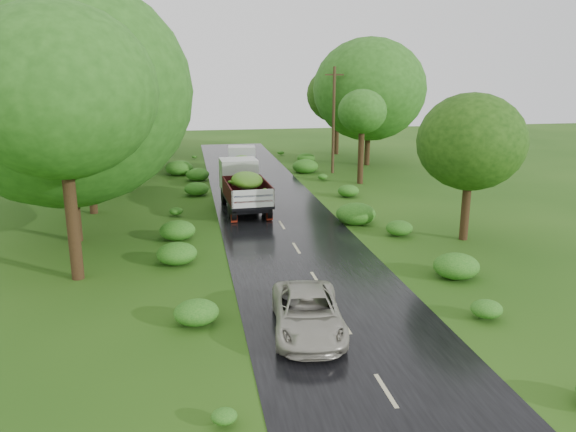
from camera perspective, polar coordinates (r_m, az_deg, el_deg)
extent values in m
plane|color=#1D460F|center=(18.69, 5.67, -10.84)|extent=(120.00, 120.00, 0.00)
cube|color=black|center=(23.15, 2.29, -5.57)|extent=(6.50, 80.00, 0.02)
cube|color=#BFB78C|center=(15.35, 9.91, -17.05)|extent=(0.12, 1.60, 0.00)
cube|color=#BFB78C|center=(18.68, 5.67, -10.78)|extent=(0.12, 1.60, 0.00)
cube|color=#BFB78C|center=(22.23, 2.85, -6.42)|extent=(0.12, 1.60, 0.00)
cube|color=#BFB78C|center=(25.91, 0.86, -3.27)|extent=(0.12, 1.60, 0.00)
cube|color=#BFB78C|center=(29.68, -0.63, -0.91)|extent=(0.12, 1.60, 0.00)
cube|color=#BFB78C|center=(33.50, -1.78, 0.92)|extent=(0.12, 1.60, 0.00)
cube|color=#BFB78C|center=(37.36, -2.69, 2.37)|extent=(0.12, 1.60, 0.00)
cube|color=#BFB78C|center=(41.24, -3.44, 3.55)|extent=(0.12, 1.60, 0.00)
cube|color=#BFB78C|center=(45.15, -4.05, 4.52)|extent=(0.12, 1.60, 0.00)
cube|color=#BFB78C|center=(49.07, -4.57, 5.34)|extent=(0.12, 1.60, 0.00)
cube|color=#BFB78C|center=(53.00, -5.01, 6.04)|extent=(0.12, 1.60, 0.00)
cube|color=#BFB78C|center=(56.94, -5.40, 6.64)|extent=(0.12, 1.60, 0.00)
cube|color=black|center=(32.69, -4.44, 1.66)|extent=(1.99, 5.70, 0.28)
cylinder|color=black|center=(34.58, -6.54, 2.08)|extent=(0.33, 1.01, 1.00)
cylinder|color=black|center=(34.84, -3.37, 2.25)|extent=(0.33, 1.01, 1.00)
cylinder|color=black|center=(31.37, -5.83, 0.78)|extent=(0.33, 1.01, 1.00)
cylinder|color=black|center=(31.66, -2.35, 0.98)|extent=(0.33, 1.01, 1.00)
cylinder|color=black|center=(30.39, -5.59, 0.33)|extent=(0.33, 1.01, 1.00)
cylinder|color=black|center=(30.68, -2.00, 0.53)|extent=(0.33, 1.01, 1.00)
cube|color=maroon|center=(30.12, -5.49, -0.23)|extent=(0.34, 0.06, 0.45)
cube|color=maroon|center=(30.42, -1.87, -0.02)|extent=(0.34, 0.06, 0.45)
cube|color=silver|center=(34.65, -5.04, 4.24)|extent=(2.29, 2.00, 1.90)
cube|color=black|center=(31.63, -4.16, 1.63)|extent=(2.50, 4.40, 0.16)
cube|color=#420B11|center=(31.37, -6.18, 2.51)|extent=(0.28, 4.29, 0.95)
cube|color=#420B11|center=(31.70, -2.20, 2.71)|extent=(0.28, 4.29, 0.95)
cube|color=#420B11|center=(33.55, -4.74, 3.35)|extent=(2.30, 0.19, 0.95)
cube|color=silver|center=(29.48, -3.54, 1.77)|extent=(2.30, 0.19, 0.95)
ellipsoid|color=#60971B|center=(31.39, -4.20, 3.67)|extent=(2.10, 3.70, 1.00)
cube|color=black|center=(40.57, -4.64, 4.14)|extent=(1.97, 5.16, 0.25)
cylinder|color=black|center=(42.39, -5.85, 4.39)|extent=(0.33, 0.91, 0.90)
cylinder|color=black|center=(42.41, -3.50, 4.45)|extent=(0.33, 0.91, 0.90)
cylinder|color=black|center=(39.47, -5.88, 3.61)|extent=(0.33, 0.91, 0.90)
cylinder|color=black|center=(39.49, -3.36, 3.67)|extent=(0.33, 0.91, 0.90)
cylinder|color=black|center=(38.57, -5.89, 3.35)|extent=(0.33, 0.91, 0.90)
cylinder|color=black|center=(38.59, -3.31, 3.41)|extent=(0.33, 0.91, 0.90)
cube|color=maroon|center=(38.31, -5.88, 2.97)|extent=(0.31, 0.06, 0.40)
cube|color=maroon|center=(38.33, -3.29, 3.03)|extent=(0.31, 0.06, 0.40)
cube|color=silver|center=(42.39, -4.71, 5.94)|extent=(2.12, 1.87, 1.70)
cube|color=black|center=(39.61, -4.63, 4.17)|extent=(2.38, 4.01, 0.14)
cube|color=navy|center=(39.52, -6.09, 4.84)|extent=(0.40, 3.84, 0.85)
cube|color=navy|center=(39.54, -3.20, 4.91)|extent=(0.40, 3.84, 0.85)
cube|color=navy|center=(41.38, -4.68, 5.33)|extent=(2.06, 0.25, 0.85)
cube|color=silver|center=(37.66, -4.61, 4.38)|extent=(2.06, 0.25, 0.85)
ellipsoid|color=#60971B|center=(39.43, -4.66, 5.64)|extent=(2.00, 3.37, 0.90)
imported|color=#A7A495|center=(17.81, 2.01, -9.79)|extent=(2.64, 4.79, 1.27)
cylinder|color=#382616|center=(44.15, 4.64, 9.60)|extent=(0.28, 0.28, 8.17)
cube|color=#382616|center=(43.97, 4.74, 14.11)|extent=(1.39, 0.54, 0.10)
cylinder|color=black|center=(22.76, -21.45, 3.79)|extent=(0.48, 0.48, 8.23)
ellipsoid|color=#173E0C|center=(22.43, -22.21, 11.65)|extent=(3.78, 3.78, 3.40)
cylinder|color=black|center=(28.02, -21.28, 5.44)|extent=(0.47, 0.47, 7.98)
ellipsoid|color=#173E0C|center=(27.74, -21.87, 11.62)|extent=(4.81, 4.81, 4.33)
cylinder|color=black|center=(33.38, -19.58, 5.90)|extent=(0.44, 0.44, 6.76)
ellipsoid|color=#173E0C|center=(33.12, -19.97, 10.29)|extent=(3.58, 3.58, 3.22)
cylinder|color=black|center=(38.33, -19.64, 8.28)|extent=(0.48, 0.48, 8.53)
ellipsoid|color=#173E0C|center=(38.15, -20.07, 13.11)|extent=(4.23, 4.23, 3.81)
cylinder|color=black|center=(42.77, -17.36, 7.63)|extent=(0.43, 0.43, 6.41)
ellipsoid|color=#173E0C|center=(42.56, -17.61, 10.88)|extent=(4.00, 4.00, 3.60)
cylinder|color=black|center=(48.84, -17.85, 9.50)|extent=(0.48, 0.48, 8.26)
ellipsoid|color=#173E0C|center=(48.69, -18.15, 13.17)|extent=(4.94, 4.94, 4.44)
cylinder|color=black|center=(51.57, -15.33, 9.33)|extent=(0.45, 0.45, 7.19)
ellipsoid|color=#173E0C|center=(51.40, -15.54, 12.36)|extent=(4.22, 4.22, 3.80)
cylinder|color=black|center=(27.95, 17.77, 3.03)|extent=(0.41, 0.41, 5.39)
ellipsoid|color=#225515|center=(27.63, 18.11, 7.19)|extent=(3.17, 3.17, 2.86)
cylinder|color=black|center=(40.35, 7.45, 7.35)|extent=(0.42, 0.42, 5.82)
ellipsoid|color=#225515|center=(40.13, 7.55, 10.48)|extent=(2.62, 2.62, 2.36)
cylinder|color=black|center=(48.32, 8.15, 9.37)|extent=(0.45, 0.45, 7.20)
ellipsoid|color=#225515|center=(48.14, 8.27, 12.62)|extent=(4.34, 4.34, 3.90)
cylinder|color=black|center=(54.37, 4.99, 9.63)|extent=(0.43, 0.43, 6.39)
ellipsoid|color=#225515|center=(54.21, 5.05, 12.18)|extent=(3.41, 3.41, 3.07)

